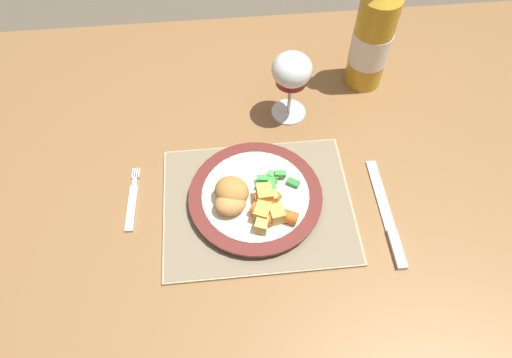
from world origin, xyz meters
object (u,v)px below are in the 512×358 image
Objects in this scene: dining_table at (276,178)px; bottle at (373,35)px; wine_glass at (292,73)px; fork at (132,203)px; table_knife at (388,221)px; dinner_plate at (255,197)px.

bottle reaches higher than dining_table.
bottle is at bearing 24.69° from wine_glass.
bottle is (0.21, 0.17, 0.21)m from dining_table.
fork is 0.61× the size of table_knife.
dining_table is 10.43× the size of fork.
dinner_plate is 1.58× the size of wine_glass.
table_knife is at bearing -10.26° from fork.
table_knife is at bearing -95.77° from bottle.
bottle reaches higher than dinner_plate.
bottle is at bearing 84.23° from table_knife.
dinner_plate is 0.77× the size of bottle.
table_knife is at bearing -63.15° from wine_glass.
fork is at bearing -148.21° from wine_glass.
wine_glass reaches higher than dining_table.
fork is at bearing -150.65° from bottle.
dinner_plate is 0.24m from wine_glass.
dinner_plate reaches higher than fork.
bottle is at bearing 40.27° from dining_table.
bottle is (0.17, 0.08, 0.01)m from wine_glass.
wine_glass is at bearing 70.00° from dining_table.
fork is 0.37m from wine_glass.
dining_table is at bearing 134.68° from table_knife.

